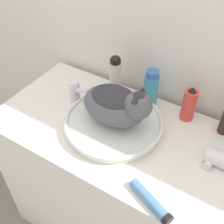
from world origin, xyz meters
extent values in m
cube|color=silver|center=(0.00, 0.61, 1.20)|extent=(8.00, 0.05, 2.40)
cube|color=white|center=(0.00, 0.28, 0.43)|extent=(1.07, 0.56, 0.86)
cylinder|color=silver|center=(-0.02, 0.28, 0.88)|extent=(0.40, 0.40, 0.04)
torus|color=silver|center=(-0.02, 0.28, 0.90)|extent=(0.42, 0.42, 0.02)
ellipsoid|color=#56565B|center=(-0.02, 0.28, 0.98)|extent=(0.26, 0.18, 0.15)
ellipsoid|color=#2D2D33|center=(-0.02, 0.28, 1.02)|extent=(0.20, 0.15, 0.07)
sphere|color=#56565B|center=(0.09, 0.28, 1.03)|extent=(0.11, 0.11, 0.11)
sphere|color=#2D2D33|center=(0.09, 0.28, 1.06)|extent=(0.06, 0.06, 0.06)
cone|color=#2D2D33|center=(0.09, 0.25, 1.08)|extent=(0.03, 0.03, 0.03)
cone|color=#2D2D33|center=(0.09, 0.31, 1.08)|extent=(0.03, 0.03, 0.03)
cylinder|color=#2D2D33|center=(-0.11, 0.36, 0.92)|extent=(0.03, 0.18, 0.03)
cylinder|color=silver|center=(-0.26, 0.33, 0.89)|extent=(0.04, 0.04, 0.07)
cylinder|color=silver|center=(-0.19, 0.32, 0.96)|extent=(0.14, 0.05, 0.09)
cylinder|color=silver|center=(-0.26, 0.33, 0.95)|extent=(0.05, 0.05, 0.05)
cylinder|color=#DB3D33|center=(0.22, 0.50, 0.93)|extent=(0.06, 0.06, 0.15)
cone|color=black|center=(0.22, 0.50, 1.02)|extent=(0.04, 0.04, 0.02)
cylinder|color=silver|center=(-0.14, 0.50, 0.94)|extent=(0.06, 0.06, 0.16)
sphere|color=black|center=(-0.14, 0.50, 1.03)|extent=(0.05, 0.05, 0.05)
cylinder|color=teal|center=(0.04, 0.50, 0.94)|extent=(0.07, 0.07, 0.15)
cylinder|color=#3866AD|center=(0.04, 0.50, 1.03)|extent=(0.06, 0.06, 0.03)
cylinder|color=#4C7FB2|center=(0.26, 0.04, 0.88)|extent=(0.16, 0.09, 0.04)
cylinder|color=black|center=(0.34, 0.01, 0.88)|extent=(0.03, 0.04, 0.04)
cylinder|color=silver|center=(0.38, 0.32, 0.88)|extent=(0.03, 0.10, 0.03)
camera|label=1|loc=(0.42, -0.43, 1.71)|focal=45.00mm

